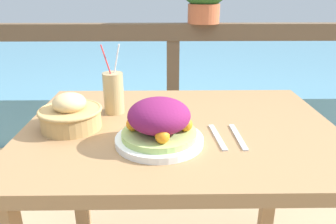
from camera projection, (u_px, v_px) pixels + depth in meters
name	position (u px, v px, depth m)	size (l,w,h in m)	color
patio_table	(180.00, 155.00, 1.13)	(1.03, 0.78, 0.76)	#997047
railing_fence	(173.00, 68.00, 1.87)	(2.80, 0.08, 1.00)	brown
sea_backdrop	(167.00, 66.00, 4.40)	(12.00, 4.00, 0.40)	#568EA8
salad_plate	(159.00, 125.00, 0.95)	(0.26, 0.26, 0.14)	white
drink_glass	(114.00, 93.00, 1.18)	(0.07, 0.07, 0.25)	tan
bread_basket	(71.00, 114.00, 1.06)	(0.20, 0.20, 0.12)	tan
fork	(218.00, 137.00, 1.00)	(0.03, 0.18, 0.00)	silver
knife	(238.00, 137.00, 1.00)	(0.02, 0.18, 0.00)	silver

